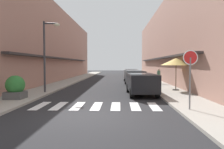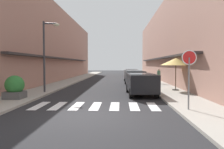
# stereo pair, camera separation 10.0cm
# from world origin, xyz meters

# --- Properties ---
(ground_plane) EXTENTS (98.00, 98.00, 0.00)m
(ground_plane) POSITION_xyz_m (0.00, 17.82, 0.00)
(ground_plane) COLOR #232326
(sidewalk_left) EXTENTS (2.40, 62.37, 0.12)m
(sidewalk_left) POSITION_xyz_m (-4.87, 17.82, 0.06)
(sidewalk_left) COLOR #9E998E
(sidewalk_left) RESTS_ON ground_plane
(sidewalk_right) EXTENTS (2.40, 62.37, 0.12)m
(sidewalk_right) POSITION_xyz_m (4.87, 17.82, 0.06)
(sidewalk_right) COLOR #9E998E
(sidewalk_right) RESTS_ON ground_plane
(building_row_left) EXTENTS (5.50, 42.09, 9.04)m
(building_row_left) POSITION_xyz_m (-8.57, 19.05, 4.52)
(building_row_left) COLOR #A87A6B
(building_row_left) RESTS_ON ground_plane
(building_row_right) EXTENTS (5.50, 42.09, 9.29)m
(building_row_right) POSITION_xyz_m (8.57, 19.05, 4.64)
(building_row_right) COLOR #A87A6B
(building_row_right) RESTS_ON ground_plane
(crosswalk) EXTENTS (6.15, 2.20, 0.01)m
(crosswalk) POSITION_xyz_m (-0.00, 2.03, 0.01)
(crosswalk) COLOR silver
(crosswalk) RESTS_ON ground_plane
(parked_car_near) EXTENTS (1.93, 4.36, 1.47)m
(parked_car_near) POSITION_xyz_m (2.62, 6.05, 0.92)
(parked_car_near) COLOR black
(parked_car_near) RESTS_ON ground_plane
(parked_car_mid) EXTENTS (1.90, 4.37, 1.47)m
(parked_car_mid) POSITION_xyz_m (2.62, 12.87, 0.92)
(parked_car_mid) COLOR black
(parked_car_mid) RESTS_ON ground_plane
(parked_car_far) EXTENTS (1.94, 4.54, 1.47)m
(parked_car_far) POSITION_xyz_m (2.62, 19.71, 0.92)
(parked_car_far) COLOR silver
(parked_car_far) RESTS_ON ground_plane
(round_street_sign) EXTENTS (0.65, 0.07, 2.59)m
(round_street_sign) POSITION_xyz_m (4.21, 0.83, 2.10)
(round_street_sign) COLOR slate
(round_street_sign) RESTS_ON sidewalk_right
(street_lamp) EXTENTS (1.19, 0.28, 4.98)m
(street_lamp) POSITION_xyz_m (-3.97, 6.53, 3.19)
(street_lamp) COLOR #38383D
(street_lamp) RESTS_ON sidewalk_left
(cafe_umbrella) EXTENTS (2.31, 2.31, 2.45)m
(cafe_umbrella) POSITION_xyz_m (5.44, 8.05, 2.29)
(cafe_umbrella) COLOR #262626
(cafe_umbrella) RESTS_ON sidewalk_right
(planter_corner) EXTENTS (1.08, 1.08, 1.33)m
(planter_corner) POSITION_xyz_m (-4.85, 3.53, 0.76)
(planter_corner) COLOR #4C4C4C
(planter_corner) RESTS_ON sidewalk_left
(pedestrian_walking_near) EXTENTS (0.34, 0.34, 1.54)m
(pedestrian_walking_near) POSITION_xyz_m (5.10, 13.53, 0.92)
(pedestrian_walking_near) COLOR #282B33
(pedestrian_walking_near) RESTS_ON sidewalk_right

